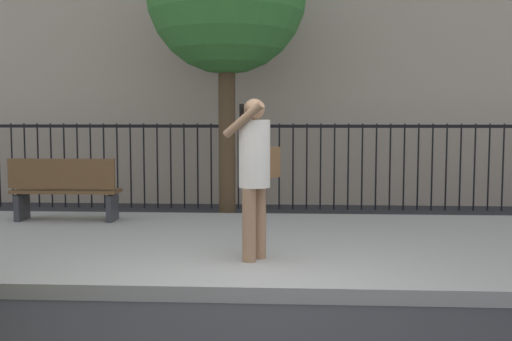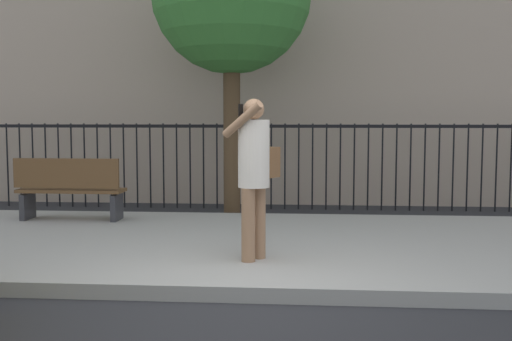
% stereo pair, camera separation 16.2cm
% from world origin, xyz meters
% --- Properties ---
extents(ground_plane, '(60.00, 60.00, 0.00)m').
position_xyz_m(ground_plane, '(0.00, 0.00, 0.00)').
color(ground_plane, '#28282B').
extents(sidewalk, '(28.00, 4.40, 0.15)m').
position_xyz_m(sidewalk, '(0.00, 2.20, 0.07)').
color(sidewalk, '#9E9B93').
rests_on(sidewalk, ground).
extents(iron_fence, '(12.03, 0.04, 1.60)m').
position_xyz_m(iron_fence, '(0.00, 5.90, 1.02)').
color(iron_fence, black).
rests_on(iron_fence, ground).
extents(pedestrian_on_phone, '(0.62, 0.72, 1.75)m').
position_xyz_m(pedestrian_on_phone, '(-0.04, 1.13, 1.17)').
color(pedestrian_on_phone, '#936B4C').
rests_on(pedestrian_on_phone, sidewalk).
extents(street_bench, '(1.60, 0.45, 0.95)m').
position_xyz_m(street_bench, '(-3.04, 3.46, 0.65)').
color(street_bench, brown).
rests_on(street_bench, sidewalk).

